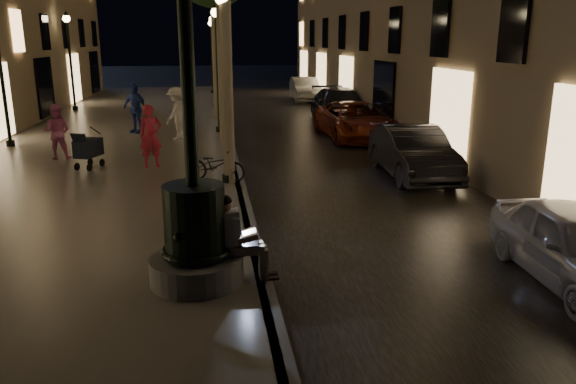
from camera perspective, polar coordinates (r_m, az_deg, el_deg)
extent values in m
plane|color=black|center=(21.26, -6.06, 5.17)|extent=(120.00, 120.00, 0.00)
cube|color=black|center=(21.57, 1.96, 5.42)|extent=(6.00, 45.00, 0.02)
cube|color=#635D57|center=(21.47, -16.83, 4.97)|extent=(8.00, 45.00, 0.20)
cube|color=#59595B|center=(21.24, -6.07, 5.44)|extent=(0.25, 45.00, 0.20)
cylinder|color=#59595B|center=(8.59, -9.25, -7.71)|extent=(1.40, 1.40, 0.40)
cylinder|color=black|center=(8.33, -9.47, -2.96)|extent=(0.90, 0.90, 1.10)
torus|color=black|center=(8.48, -9.34, -5.85)|extent=(1.04, 1.04, 0.10)
torus|color=black|center=(8.21, -9.60, -0.31)|extent=(0.89, 0.89, 0.09)
cylinder|color=black|center=(7.93, -10.17, 11.96)|extent=(0.20, 0.20, 3.20)
cube|color=tan|center=(8.49, -5.61, -5.77)|extent=(0.35, 0.24, 0.18)
cube|color=silver|center=(8.37, -6.07, -3.65)|extent=(0.44, 0.26, 0.56)
sphere|color=tan|center=(8.26, -6.35, -1.27)|extent=(0.21, 0.21, 0.21)
sphere|color=black|center=(8.25, -6.42, -1.01)|extent=(0.21, 0.21, 0.21)
cube|color=tan|center=(8.42, -3.96, -5.92)|extent=(0.45, 0.13, 0.14)
cube|color=tan|center=(8.58, -4.05, -5.49)|extent=(0.45, 0.13, 0.14)
cube|color=tan|center=(8.52, -2.46, -7.38)|extent=(0.13, 0.12, 0.49)
cube|color=tan|center=(8.69, -2.58, -6.94)|extent=(0.13, 0.12, 0.49)
cube|color=black|center=(8.63, -1.79, -8.76)|extent=(0.26, 0.10, 0.03)
cube|color=black|center=(8.79, -1.92, -8.29)|extent=(0.26, 0.10, 0.03)
cube|color=black|center=(8.47, -3.88, -5.20)|extent=(0.24, 0.33, 0.02)
cube|color=black|center=(8.43, -4.97, -4.56)|extent=(0.09, 0.33, 0.21)
cube|color=#ABDAF5|center=(8.43, -4.87, -4.55)|extent=(0.06, 0.30, 0.18)
cylinder|color=#6B604C|center=(13.96, -6.21, 11.02)|extent=(0.28, 0.28, 5.00)
cylinder|color=#6B604C|center=(19.94, -6.75, 12.44)|extent=(0.28, 0.28, 5.10)
cylinder|color=#6B604C|center=(25.94, -7.37, 12.86)|extent=(0.28, 0.28, 4.90)
cylinder|color=#6B604C|center=(31.93, -7.44, 13.58)|extent=(0.28, 0.28, 5.20)
cylinder|color=black|center=(14.34, -6.14, 1.41)|extent=(0.28, 0.28, 0.20)
cylinder|color=black|center=(13.98, -6.38, 9.79)|extent=(0.12, 0.12, 4.40)
cylinder|color=black|center=(22.19, -6.97, 6.36)|extent=(0.28, 0.28, 0.20)
cylinder|color=black|center=(21.96, -7.15, 11.77)|extent=(0.12, 0.12, 4.40)
sphere|color=#FFD88C|center=(21.94, -7.35, 17.65)|extent=(0.36, 0.36, 0.36)
cone|color=black|center=(21.95, -7.37, 18.30)|extent=(0.30, 0.30, 0.22)
cylinder|color=black|center=(30.11, -7.36, 8.71)|extent=(0.28, 0.28, 0.20)
cylinder|color=black|center=(29.95, -7.50, 12.70)|extent=(0.12, 0.12, 4.40)
sphere|color=#FFD88C|center=(29.93, -7.66, 17.00)|extent=(0.36, 0.36, 0.36)
cone|color=black|center=(29.94, -7.68, 17.48)|extent=(0.30, 0.30, 0.22)
cylinder|color=black|center=(38.07, -7.60, 10.08)|extent=(0.28, 0.28, 0.20)
cylinder|color=black|center=(37.94, -7.71, 13.23)|extent=(0.12, 0.12, 4.40)
sphere|color=#FFD88C|center=(37.93, -7.84, 16.63)|extent=(0.36, 0.36, 0.36)
cone|color=black|center=(37.93, -7.85, 17.01)|extent=(0.30, 0.30, 0.22)
cylinder|color=black|center=(21.27, -26.36, 4.48)|extent=(0.28, 0.28, 0.20)
cylinder|color=black|center=(21.03, -27.05, 10.09)|extent=(0.12, 0.12, 4.40)
cylinder|color=black|center=(30.83, -20.80, 8.00)|extent=(0.28, 0.28, 0.20)
cylinder|color=black|center=(30.67, -21.18, 11.88)|extent=(0.12, 0.12, 4.40)
sphere|color=#FFD88C|center=(30.65, -21.60, 16.07)|extent=(0.36, 0.36, 0.36)
cone|color=black|center=(30.66, -21.65, 16.53)|extent=(0.30, 0.30, 0.22)
cube|color=black|center=(16.62, -19.64, 4.24)|extent=(0.74, 0.92, 0.48)
cube|color=black|center=(16.26, -20.45, 5.08)|extent=(0.46, 0.33, 0.31)
cylinder|color=black|center=(16.56, -20.64, 2.42)|extent=(0.12, 0.21, 0.21)
cylinder|color=black|center=(16.35, -19.53, 2.36)|extent=(0.12, 0.21, 0.21)
cylinder|color=black|center=(17.07, -19.45, 2.90)|extent=(0.12, 0.21, 0.21)
cylinder|color=black|center=(16.87, -18.36, 2.85)|extent=(0.12, 0.21, 0.21)
cylinder|color=black|center=(16.90, -18.99, 5.94)|extent=(0.21, 0.45, 0.29)
imported|color=#ABACB2|center=(9.85, 27.23, -4.87)|extent=(1.66, 3.72, 1.24)
imported|color=black|center=(15.85, 12.56, 3.97)|extent=(1.67, 4.33, 1.41)
imported|color=maroon|center=(21.69, 6.83, 7.21)|extent=(2.46, 5.08, 1.39)
imported|color=#2B2C30|center=(25.79, 5.27, 8.71)|extent=(2.39, 5.39, 1.54)
imported|color=#A1A19C|center=(34.65, 1.76, 10.38)|extent=(1.66, 4.40, 1.44)
imported|color=#BE263A|center=(16.27, -13.77, 5.53)|extent=(0.73, 0.58, 1.76)
imported|color=pink|center=(18.31, -22.41, 5.71)|extent=(0.86, 0.69, 1.65)
imported|color=silver|center=(20.68, -11.21, 7.85)|extent=(1.20, 1.39, 1.86)
imported|color=navy|center=(22.45, -15.27, 8.21)|extent=(1.16, 1.02, 1.88)
imported|color=black|center=(14.43, -7.34, 2.73)|extent=(1.65, 1.09, 0.82)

